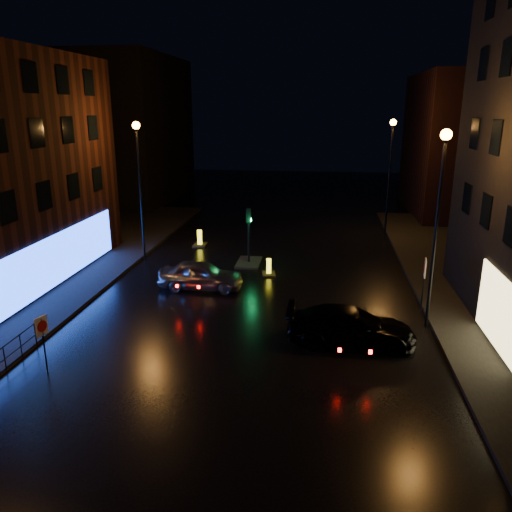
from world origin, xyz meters
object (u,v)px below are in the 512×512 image
Objects in this scene: road_sign_left at (42,331)px; road_sign_right at (425,273)px; bollard_far at (200,242)px; bollard_near at (269,271)px; silver_hatchback at (201,275)px; dark_sedan at (351,326)px; traffic_signal at (249,256)px.

road_sign_right is (14.39, 7.64, 0.27)m from road_sign_left.
bollard_near is at bearing -48.69° from bollard_far.
bollard_near is at bearing -50.74° from silver_hatchback.
road_sign_left is (-10.93, -3.78, 0.88)m from dark_sedan.
dark_sedan is 11.60m from road_sign_left.
silver_hatchback is 1.73× the size of road_sign_right.
bollard_far is 0.52× the size of road_sign_right.
bollard_near is 13.76m from road_sign_left.
bollard_near is at bearing -53.48° from traffic_signal.
traffic_signal is 14.87m from road_sign_left.
silver_hatchback is at bearing -1.00° from road_sign_right.
silver_hatchback is 9.87m from road_sign_left.
dark_sedan is 2.37× the size of road_sign_left.
road_sign_left reaches higher than bollard_far.
bollard_far is (-2.10, 8.23, -0.50)m from silver_hatchback.
traffic_signal is 2.64× the size of bollard_far.
bollard_near is 0.91× the size of bollard_far.
bollard_near is (1.44, -1.94, -0.29)m from traffic_signal.
dark_sedan reaches higher than bollard_far.
dark_sedan is 2.03× the size of road_sign_right.
road_sign_left is at bearing 159.06° from silver_hatchback.
road_sign_left is at bearing 35.07° from road_sign_right.
road_sign_right reaches higher than bollard_near.
road_sign_left is 0.86× the size of road_sign_right.
bollard_far is at bearing 13.97° from silver_hatchback.
road_sign_right is (7.66, -4.27, 1.68)m from bollard_near.
traffic_signal is 5.33m from bollard_far.
road_sign_right reaches higher than silver_hatchback.
road_sign_left reaches higher than dark_sedan.
traffic_signal is 2.43m from bollard_near.
traffic_signal is 5.01m from silver_hatchback.
bollard_far is at bearing -29.81° from road_sign_right.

